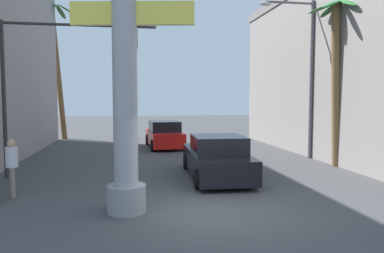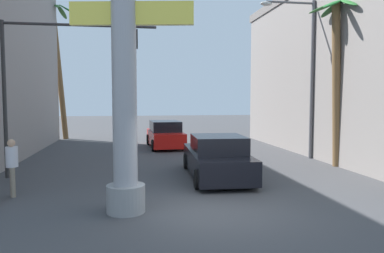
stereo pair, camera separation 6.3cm
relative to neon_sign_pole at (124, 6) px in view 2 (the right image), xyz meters
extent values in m
plane|color=#424244|center=(2.16, 9.70, -5.12)|extent=(88.61, 88.61, 0.00)
cube|color=gray|center=(12.32, 7.79, -0.96)|extent=(7.16, 18.07, 8.32)
cylinder|color=#9E9EA3|center=(-0.01, 0.00, -1.13)|extent=(0.61, 0.61, 7.98)
cylinder|color=gray|center=(-0.01, 0.00, -4.77)|extent=(0.97, 0.97, 0.70)
cube|color=#F2E04C|center=(0.19, 0.00, -0.17)|extent=(3.01, 0.72, 0.56)
cylinder|color=#59595E|center=(8.65, 7.29, -1.39)|extent=(0.16, 0.16, 7.46)
cylinder|color=#59595E|center=(7.48, 7.29, 2.19)|extent=(2.33, 0.10, 0.10)
ellipsoid|color=beige|center=(6.32, 7.29, 2.09)|extent=(0.56, 0.28, 0.20)
cylinder|color=#333333|center=(-4.32, 4.88, -2.30)|extent=(0.14, 0.14, 5.64)
cylinder|color=#333333|center=(-1.60, 4.88, 0.42)|extent=(5.44, 0.10, 0.10)
cube|color=black|center=(0.30, 4.88, -0.03)|extent=(0.24, 0.24, 0.70)
sphere|color=red|center=(0.30, 4.75, 0.19)|extent=(0.14, 0.14, 0.14)
sphere|color=yellow|center=(0.30, 4.75, -0.03)|extent=(0.14, 0.14, 0.14)
sphere|color=green|center=(0.30, 4.75, -0.25)|extent=(0.14, 0.14, 0.14)
cylinder|color=black|center=(2.37, 5.53, -4.80)|extent=(0.25, 0.65, 0.64)
cylinder|color=black|center=(4.18, 5.45, -4.80)|extent=(0.25, 0.65, 0.64)
cylinder|color=black|center=(2.22, 2.07, -4.80)|extent=(0.25, 0.65, 0.64)
cylinder|color=black|center=(4.03, 1.99, -4.80)|extent=(0.25, 0.65, 0.64)
cube|color=black|center=(3.20, 3.76, -4.56)|extent=(2.13, 5.03, 0.80)
cube|color=black|center=(3.18, 3.39, -3.86)|extent=(1.85, 2.15, 0.60)
cylinder|color=black|center=(1.20, 13.94, -4.80)|extent=(0.25, 0.65, 0.64)
cylinder|color=black|center=(2.88, 14.02, -4.80)|extent=(0.25, 0.65, 0.64)
cylinder|color=black|center=(1.34, 10.89, -4.80)|extent=(0.25, 0.65, 0.64)
cylinder|color=black|center=(3.02, 10.97, -4.80)|extent=(0.25, 0.65, 0.64)
cube|color=red|center=(2.11, 12.45, -4.56)|extent=(1.97, 4.44, 0.80)
cube|color=black|center=(2.11, 12.45, -3.86)|extent=(1.74, 2.47, 0.60)
cylinder|color=brown|center=(8.62, 5.08, -1.74)|extent=(0.61, 0.39, 6.78)
ellipsoid|color=#2D662D|center=(9.29, 4.86, 1.54)|extent=(1.32, 0.53, 0.46)
ellipsoid|color=#1E5E2D|center=(8.96, 5.52, 1.49)|extent=(0.92, 1.26, 0.61)
ellipsoid|color=#2A5C2D|center=(8.56, 5.59, 1.52)|extent=(0.54, 1.30, 0.53)
ellipsoid|color=#2F642D|center=(8.07, 5.23, 1.52)|extent=(1.29, 0.87, 0.55)
ellipsoid|color=#21712D|center=(8.09, 4.63, 1.51)|extent=(1.27, 0.94, 0.57)
ellipsoid|color=#28722D|center=(8.59, 4.30, 1.50)|extent=(0.47, 1.27, 0.61)
ellipsoid|color=#25632D|center=(8.99, 4.40, 1.49)|extent=(0.95, 1.24, 0.62)
cylinder|color=brown|center=(-4.80, 18.14, -0.54)|extent=(1.03, 0.46, 9.16)
ellipsoid|color=#246B2D|center=(-3.97, 17.76, 3.79)|extent=(1.45, 0.46, 0.89)
ellipsoid|color=#31652D|center=(-4.58, 18.58, 3.83)|extent=(0.68, 1.52, 0.76)
ellipsoid|color=#23792D|center=(-5.46, 18.16, 3.84)|extent=(1.50, 0.98, 0.73)
ellipsoid|color=#236F2D|center=(-5.46, 17.46, 3.84)|extent=(1.49, 1.00, 0.73)
ellipsoid|color=#2E6A2D|center=(-4.62, 17.04, 3.89)|extent=(0.62, 1.58, 0.58)
cylinder|color=gray|center=(-3.27, 1.97, -4.68)|extent=(0.14, 0.14, 0.88)
cylinder|color=gray|center=(-3.34, 2.16, -4.68)|extent=(0.14, 0.14, 0.88)
cylinder|color=silver|center=(-3.31, 2.07, -3.94)|extent=(0.43, 0.43, 0.59)
sphere|color=tan|center=(-3.31, 2.07, -3.54)|extent=(0.22, 0.22, 0.22)
camera|label=1|loc=(0.09, -9.42, -2.25)|focal=35.00mm
camera|label=2|loc=(0.15, -9.43, -2.25)|focal=35.00mm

